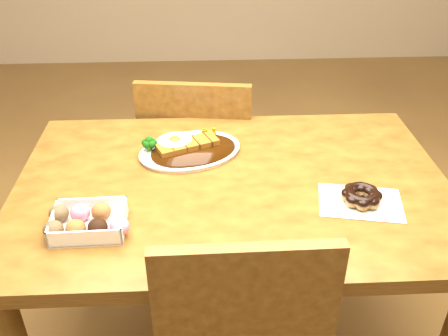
{
  "coord_description": "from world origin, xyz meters",
  "views": [
    {
      "loc": [
        -0.08,
        -1.15,
        1.52
      ],
      "look_at": [
        -0.03,
        -0.02,
        0.81
      ],
      "focal_mm": 40.0,
      "sensor_mm": 36.0,
      "label": 1
    }
  ],
  "objects_px": {
    "donut_box": "(87,221)",
    "pon_de_ring": "(361,196)",
    "table": "(232,210)",
    "katsu_curry_plate": "(188,148)",
    "chair_far": "(200,164)"
  },
  "relations": [
    {
      "from": "table",
      "to": "katsu_curry_plate",
      "type": "bearing_deg",
      "value": 127.73
    },
    {
      "from": "chair_far",
      "to": "katsu_curry_plate",
      "type": "xyz_separation_m",
      "value": [
        -0.03,
        -0.37,
        0.29
      ]
    },
    {
      "from": "pon_de_ring",
      "to": "chair_far",
      "type": "bearing_deg",
      "value": 122.75
    },
    {
      "from": "table",
      "to": "donut_box",
      "type": "relative_size",
      "value": 5.92
    },
    {
      "from": "donut_box",
      "to": "pon_de_ring",
      "type": "bearing_deg",
      "value": 6.11
    },
    {
      "from": "donut_box",
      "to": "pon_de_ring",
      "type": "relative_size",
      "value": 0.85
    },
    {
      "from": "katsu_curry_plate",
      "to": "chair_far",
      "type": "bearing_deg",
      "value": 85.29
    },
    {
      "from": "table",
      "to": "chair_far",
      "type": "relative_size",
      "value": 1.38
    },
    {
      "from": "table",
      "to": "donut_box",
      "type": "distance_m",
      "value": 0.43
    },
    {
      "from": "table",
      "to": "chair_far",
      "type": "bearing_deg",
      "value": 99.99
    },
    {
      "from": "chair_far",
      "to": "katsu_curry_plate",
      "type": "distance_m",
      "value": 0.47
    },
    {
      "from": "table",
      "to": "katsu_curry_plate",
      "type": "xyz_separation_m",
      "value": [
        -0.13,
        0.16,
        0.11
      ]
    },
    {
      "from": "chair_far",
      "to": "pon_de_ring",
      "type": "bearing_deg",
      "value": 130.24
    },
    {
      "from": "table",
      "to": "katsu_curry_plate",
      "type": "distance_m",
      "value": 0.23
    },
    {
      "from": "chair_far",
      "to": "donut_box",
      "type": "bearing_deg",
      "value": 77.21
    }
  ]
}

